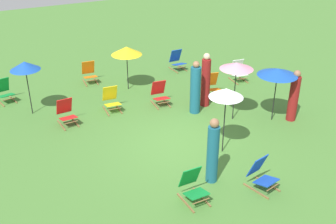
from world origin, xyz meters
The scene contains 20 objects.
ground_plane centered at (0.00, 0.00, 0.00)m, with size 40.00×40.00×0.00m, color #477A33.
deckchair_0 centered at (2.67, 5.39, 0.37)m, with size 0.49×0.77×0.83m.
deckchair_1 centered at (0.53, -2.54, 0.37)m, with size 0.62×0.84×0.83m.
deckchair_2 centered at (-1.15, -2.17, 0.37)m, with size 0.48×0.76×0.83m.
deckchair_3 centered at (0.52, 2.75, 0.37)m, with size 0.55×0.80×0.83m.
deckchair_4 centered at (-4.12, 5.50, 0.37)m, with size 0.61×0.84×0.83m.
deckchair_5 centered at (-1.11, 3.10, 0.37)m, with size 0.54×0.80×0.83m.
deckchair_6 centered at (2.50, 2.55, 0.37)m, with size 0.65×0.85×0.83m.
deckchair_7 centered at (4.16, 3.22, 0.37)m, with size 0.56×0.81×0.83m.
deckchair_8 centered at (-2.69, 2.85, 0.37)m, with size 0.52×0.79×0.83m.
deckchair_9 centered at (-0.98, 5.77, 0.37)m, with size 0.55×0.81×0.83m.
umbrella_0 centered at (0.06, 4.45, 1.48)m, with size 1.11×1.11×1.63m.
umbrella_1 centered at (-3.51, 4.08, 1.66)m, with size 0.94×0.94×1.80m.
umbrella_2 centered at (2.06, 0.68, 1.79)m, with size 1.03×1.03×1.90m.
umbrella_3 centered at (3.14, 0.05, 1.62)m, with size 1.22×1.22×1.73m.
umbrella_4 centered at (0.66, -0.77, 1.77)m, with size 0.90×0.90×1.90m.
person_0 centered at (1.82, 1.95, 0.88)m, with size 0.40×0.40×1.86m.
person_1 centered at (-0.36, -1.75, 0.83)m, with size 0.40×0.40×1.73m.
person_2 centered at (3.66, -0.24, 0.79)m, with size 0.38×0.38×1.67m.
person_3 centered at (1.25, 1.66, 0.83)m, with size 0.47×0.47×1.77m.
Camera 1 is at (-5.21, -8.55, 6.10)m, focal length 43.66 mm.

